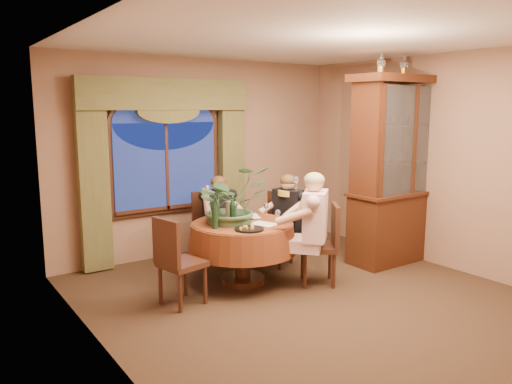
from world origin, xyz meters
TOP-DOWN VIEW (x-y plane):
  - floor at (0.00, 0.00)m, footprint 5.00×5.00m
  - wall_back at (0.00, 2.50)m, footprint 4.50×0.00m
  - wall_right at (2.25, 0.00)m, footprint 0.00×5.00m
  - ceiling at (0.00, 0.00)m, footprint 5.00×5.00m
  - window at (-0.60, 2.43)m, footprint 1.62×0.10m
  - arched_transom at (-0.60, 2.43)m, footprint 1.60×0.06m
  - drapery_left at (-1.63, 2.38)m, footprint 0.38×0.14m
  - drapery_right at (0.43, 2.38)m, footprint 0.38×0.14m
  - swag_valance at (-0.60, 2.35)m, footprint 2.45×0.16m
  - dining_table at (-0.33, 0.93)m, footprint 1.69×1.69m
  - china_cabinet at (1.96, 0.51)m, footprint 1.55×0.61m
  - oil_lamp_left at (1.52, 0.51)m, footprint 0.11×0.11m
  - oil_lamp_center at (1.96, 0.51)m, footprint 0.11×0.11m
  - oil_lamp_right at (2.40, 0.51)m, footprint 0.11×0.11m
  - chair_right at (0.41, 0.40)m, footprint 0.59×0.59m
  - chair_back_right at (0.43, 1.29)m, footprint 0.56×0.56m
  - chair_back at (-0.22, 1.84)m, footprint 0.47×0.47m
  - chair_front_left at (-1.22, 0.75)m, footprint 0.50×0.50m
  - person_pink at (0.25, 0.29)m, footprint 0.67×0.67m
  - person_back at (-0.20, 1.72)m, footprint 0.50×0.47m
  - person_scarf at (0.53, 1.13)m, footprint 0.50×0.53m
  - stoneware_vase at (-0.42, 1.05)m, footprint 0.13×0.13m
  - centerpiece_plant at (-0.42, 1.03)m, footprint 0.88×0.98m
  - olive_bowl at (-0.30, 0.86)m, footprint 0.16×0.16m
  - cheese_platter at (-0.47, 0.57)m, footprint 0.33×0.33m
  - wine_bottle_0 at (-0.68, 0.94)m, footprint 0.07×0.07m
  - wine_bottle_1 at (-0.60, 1.12)m, footprint 0.07×0.07m
  - wine_bottle_2 at (-0.50, 0.88)m, footprint 0.07×0.07m
  - wine_bottle_3 at (-0.75, 0.86)m, footprint 0.07×0.07m
  - tasting_paper_0 at (-0.17, 0.72)m, footprint 0.29×0.35m
  - tasting_paper_1 at (-0.06, 1.16)m, footprint 0.31×0.36m
  - wine_glass_person_pink at (-0.04, 0.61)m, footprint 0.07×0.07m
  - wine_glass_person_back at (-0.26, 1.35)m, footprint 0.07×0.07m
  - wine_glass_person_scarf at (0.09, 1.03)m, footprint 0.07×0.07m

SIDE VIEW (x-z plane):
  - floor at x=0.00m, z-range 0.00..0.00m
  - dining_table at x=-0.33m, z-range 0.00..0.75m
  - chair_right at x=0.41m, z-range 0.00..0.96m
  - chair_back_right at x=0.43m, z-range 0.00..0.96m
  - chair_back at x=-0.22m, z-range 0.00..0.96m
  - chair_front_left at x=-1.22m, z-range 0.00..0.96m
  - person_back at x=-0.20m, z-range 0.00..1.22m
  - person_scarf at x=0.53m, z-range 0.00..1.25m
  - person_pink at x=0.25m, z-range 0.00..1.38m
  - tasting_paper_0 at x=-0.17m, z-range 0.75..0.76m
  - tasting_paper_1 at x=-0.06m, z-range 0.75..0.76m
  - cheese_platter at x=-0.47m, z-range 0.75..0.77m
  - olive_bowl at x=-0.30m, z-range 0.75..0.80m
  - wine_glass_person_pink at x=-0.04m, z-range 0.75..0.93m
  - wine_glass_person_back at x=-0.26m, z-range 0.75..0.93m
  - wine_glass_person_scarf at x=0.09m, z-range 0.75..0.93m
  - stoneware_vase at x=-0.42m, z-range 0.75..1.00m
  - wine_bottle_0 at x=-0.68m, z-range 0.75..1.08m
  - wine_bottle_1 at x=-0.60m, z-range 0.75..1.08m
  - wine_bottle_2 at x=-0.50m, z-range 0.75..1.08m
  - wine_bottle_3 at x=-0.75m, z-range 0.75..1.08m
  - drapery_left at x=-1.63m, z-range 0.02..2.34m
  - drapery_right at x=0.43m, z-range 0.02..2.34m
  - china_cabinet at x=1.96m, z-range 0.00..2.52m
  - window at x=-0.60m, z-range 0.64..1.96m
  - centerpiece_plant at x=-0.42m, z-range 0.95..1.71m
  - wall_back at x=0.00m, z-range -0.85..3.65m
  - wall_right at x=2.25m, z-range -1.10..3.90m
  - arched_transom at x=-0.60m, z-range 1.86..2.30m
  - swag_valance at x=-0.60m, z-range 2.07..2.49m
  - oil_lamp_left at x=1.52m, z-range 2.52..2.86m
  - oil_lamp_center at x=1.96m, z-range 2.52..2.86m
  - oil_lamp_right at x=2.40m, z-range 2.52..2.86m
  - ceiling at x=0.00m, z-range 2.80..2.80m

